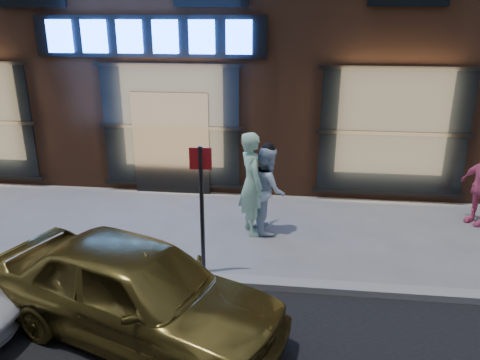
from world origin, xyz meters
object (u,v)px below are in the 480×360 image
object	(u,v)px
man_bowtie	(252,184)
gold_sedan	(137,290)
sign_post	(202,199)
man_cap	(268,189)

from	to	relation	value
man_bowtie	gold_sedan	xyz separation A→B (m)	(-1.17, -3.32, -0.32)
man_bowtie	gold_sedan	distance (m)	3.54
man_bowtie	sign_post	distance (m)	1.77
sign_post	gold_sedan	bearing A→B (deg)	-111.78
gold_sedan	sign_post	world-z (taller)	sign_post
gold_sedan	sign_post	bearing A→B (deg)	2.62
man_bowtie	sign_post	xyz separation A→B (m)	(-0.64, -1.62, 0.30)
sign_post	man_bowtie	bearing A→B (deg)	63.86
sign_post	man_cap	bearing A→B (deg)	57.63
man_cap	sign_post	world-z (taller)	sign_post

